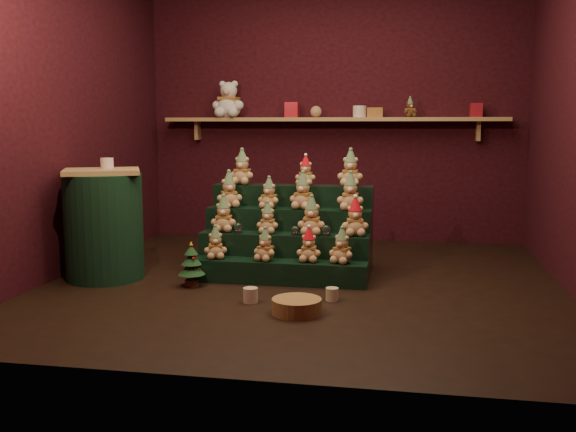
% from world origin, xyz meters
% --- Properties ---
extents(ground, '(4.00, 4.00, 0.00)m').
position_xyz_m(ground, '(0.00, 0.00, 0.00)').
color(ground, black).
rests_on(ground, ground).
extents(back_wall, '(4.00, 0.10, 2.80)m').
position_xyz_m(back_wall, '(0.00, 2.05, 1.40)').
color(back_wall, black).
rests_on(back_wall, ground).
extents(front_wall, '(4.00, 0.10, 2.80)m').
position_xyz_m(front_wall, '(0.00, -2.05, 1.40)').
color(front_wall, black).
rests_on(front_wall, ground).
extents(left_wall, '(0.10, 4.00, 2.80)m').
position_xyz_m(left_wall, '(-2.05, 0.00, 1.40)').
color(left_wall, black).
rests_on(left_wall, ground).
extents(back_shelf, '(3.60, 0.26, 0.24)m').
position_xyz_m(back_shelf, '(0.00, 1.87, 1.29)').
color(back_shelf, tan).
rests_on(back_shelf, ground).
extents(riser_tier_front, '(1.40, 0.22, 0.18)m').
position_xyz_m(riser_tier_front, '(-0.19, -0.05, 0.09)').
color(riser_tier_front, black).
rests_on(riser_tier_front, ground).
extents(riser_tier_midfront, '(1.40, 0.22, 0.36)m').
position_xyz_m(riser_tier_midfront, '(-0.19, 0.17, 0.18)').
color(riser_tier_midfront, black).
rests_on(riser_tier_midfront, ground).
extents(riser_tier_midback, '(1.40, 0.22, 0.54)m').
position_xyz_m(riser_tier_midback, '(-0.19, 0.39, 0.27)').
color(riser_tier_midback, black).
rests_on(riser_tier_midback, ground).
extents(riser_tier_back, '(1.40, 0.22, 0.72)m').
position_xyz_m(riser_tier_back, '(-0.19, 0.61, 0.36)').
color(riser_tier_back, black).
rests_on(riser_tier_back, ground).
extents(teddy_0, '(0.23, 0.21, 0.26)m').
position_xyz_m(teddy_0, '(-0.71, -0.06, 0.31)').
color(teddy_0, tan).
rests_on(teddy_0, riser_tier_front).
extents(teddy_1, '(0.23, 0.22, 0.26)m').
position_xyz_m(teddy_1, '(-0.30, -0.07, 0.31)').
color(teddy_1, tan).
rests_on(teddy_1, riser_tier_front).
extents(teddy_2, '(0.19, 0.18, 0.27)m').
position_xyz_m(teddy_2, '(0.05, -0.04, 0.31)').
color(teddy_2, tan).
rests_on(teddy_2, riser_tier_front).
extents(teddy_3, '(0.25, 0.24, 0.27)m').
position_xyz_m(teddy_3, '(0.31, -0.05, 0.32)').
color(teddy_3, tan).
rests_on(teddy_3, riser_tier_front).
extents(teddy_4, '(0.23, 0.21, 0.30)m').
position_xyz_m(teddy_4, '(-0.71, 0.18, 0.51)').
color(teddy_4, tan).
rests_on(teddy_4, riser_tier_midfront).
extents(teddy_5, '(0.18, 0.16, 0.25)m').
position_xyz_m(teddy_5, '(-0.33, 0.17, 0.49)').
color(teddy_5, tan).
rests_on(teddy_5, riser_tier_midfront).
extents(teddy_6, '(0.23, 0.21, 0.31)m').
position_xyz_m(teddy_6, '(0.04, 0.17, 0.52)').
color(teddy_6, tan).
rests_on(teddy_6, riser_tier_midfront).
extents(teddy_7, '(0.24, 0.23, 0.30)m').
position_xyz_m(teddy_7, '(0.39, 0.18, 0.51)').
color(teddy_7, tan).
rests_on(teddy_7, riser_tier_midfront).
extents(teddy_8, '(0.28, 0.27, 0.31)m').
position_xyz_m(teddy_8, '(-0.71, 0.37, 0.69)').
color(teddy_8, tan).
rests_on(teddy_8, riser_tier_midback).
extents(teddy_9, '(0.22, 0.21, 0.26)m').
position_xyz_m(teddy_9, '(-0.36, 0.37, 0.67)').
color(teddy_9, tan).
rests_on(teddy_9, riser_tier_midback).
extents(teddy_10, '(0.25, 0.24, 0.31)m').
position_xyz_m(teddy_10, '(-0.07, 0.38, 0.69)').
color(teddy_10, tan).
rests_on(teddy_10, riser_tier_midback).
extents(teddy_11, '(0.23, 0.20, 0.31)m').
position_xyz_m(teddy_11, '(0.33, 0.39, 0.70)').
color(teddy_11, tan).
rests_on(teddy_11, riser_tier_midback).
extents(teddy_12, '(0.24, 0.22, 0.30)m').
position_xyz_m(teddy_12, '(-0.65, 0.60, 0.87)').
color(teddy_12, tan).
rests_on(teddy_12, riser_tier_back).
extents(teddy_13, '(0.18, 0.17, 0.25)m').
position_xyz_m(teddy_13, '(-0.08, 0.62, 0.85)').
color(teddy_13, tan).
rests_on(teddy_13, riser_tier_back).
extents(teddy_14, '(0.23, 0.21, 0.31)m').
position_xyz_m(teddy_14, '(0.31, 0.61, 0.88)').
color(teddy_14, tan).
rests_on(teddy_14, riser_tier_back).
extents(snow_globe_a, '(0.07, 0.07, 0.09)m').
position_xyz_m(snow_globe_a, '(-0.56, 0.11, 0.41)').
color(snow_globe_a, black).
rests_on(snow_globe_a, riser_tier_midfront).
extents(snow_globe_b, '(0.06, 0.06, 0.08)m').
position_xyz_m(snow_globe_b, '(-0.09, 0.11, 0.40)').
color(snow_globe_b, black).
rests_on(snow_globe_b, riser_tier_midfront).
extents(snow_globe_c, '(0.07, 0.07, 0.09)m').
position_xyz_m(snow_globe_c, '(0.17, 0.11, 0.41)').
color(snow_globe_c, black).
rests_on(snow_globe_c, riser_tier_midfront).
extents(side_table, '(0.73, 0.69, 0.89)m').
position_xyz_m(side_table, '(-1.61, -0.15, 0.44)').
color(side_table, tan).
rests_on(side_table, ground).
extents(table_ornament, '(0.10, 0.10, 0.08)m').
position_xyz_m(table_ornament, '(-1.61, -0.05, 0.94)').
color(table_ornament, beige).
rests_on(table_ornament, side_table).
extents(mini_christmas_tree, '(0.21, 0.21, 0.36)m').
position_xyz_m(mini_christmas_tree, '(-0.84, -0.28, 0.17)').
color(mini_christmas_tree, '#472A19').
rests_on(mini_christmas_tree, ground).
extents(mug_left, '(0.10, 0.10, 0.10)m').
position_xyz_m(mug_left, '(-0.28, -0.64, 0.05)').
color(mug_left, beige).
rests_on(mug_left, ground).
extents(mug_right, '(0.09, 0.09, 0.09)m').
position_xyz_m(mug_right, '(0.28, -0.49, 0.05)').
color(mug_right, beige).
rests_on(mug_right, ground).
extents(wicker_basket, '(0.38, 0.38, 0.10)m').
position_xyz_m(wicker_basket, '(0.09, -0.86, 0.05)').
color(wicker_basket, '#9A693E').
rests_on(wicker_basket, ground).
extents(white_bear, '(0.37, 0.33, 0.49)m').
position_xyz_m(white_bear, '(-1.11, 1.84, 1.56)').
color(white_bear, silver).
rests_on(white_bear, back_shelf).
extents(brown_bear, '(0.19, 0.18, 0.20)m').
position_xyz_m(brown_bear, '(0.81, 1.84, 1.42)').
color(brown_bear, '#4F321A').
rests_on(brown_bear, back_shelf).
extents(gift_tin_red_a, '(0.14, 0.14, 0.16)m').
position_xyz_m(gift_tin_red_a, '(-0.42, 1.85, 1.40)').
color(gift_tin_red_a, '#AE1A28').
rests_on(gift_tin_red_a, back_shelf).
extents(gift_tin_cream, '(0.14, 0.14, 0.12)m').
position_xyz_m(gift_tin_cream, '(0.29, 1.85, 1.38)').
color(gift_tin_cream, beige).
rests_on(gift_tin_cream, back_shelf).
extents(gift_tin_red_b, '(0.12, 0.12, 0.14)m').
position_xyz_m(gift_tin_red_b, '(1.46, 1.85, 1.39)').
color(gift_tin_red_b, '#AE1A28').
rests_on(gift_tin_red_b, back_shelf).
extents(shelf_plush_ball, '(0.12, 0.12, 0.12)m').
position_xyz_m(shelf_plush_ball, '(-0.17, 1.85, 1.38)').
color(shelf_plush_ball, tan).
rests_on(shelf_plush_ball, back_shelf).
extents(scarf_gift_box, '(0.16, 0.10, 0.10)m').
position_xyz_m(scarf_gift_box, '(0.45, 1.85, 1.37)').
color(scarf_gift_box, '#D2591D').
rests_on(scarf_gift_box, back_shelf).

